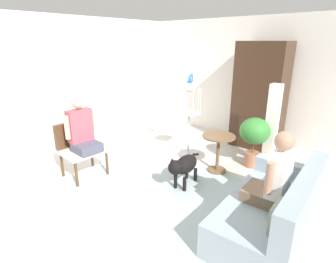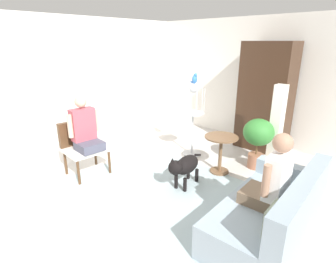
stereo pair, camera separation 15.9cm
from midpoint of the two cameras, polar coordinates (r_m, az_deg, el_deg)
ground_plane at (r=4.18m, az=1.94°, el=-12.49°), size 7.13×7.13×0.00m
back_wall at (r=6.20m, az=21.23°, el=9.73°), size 6.54×0.12×2.66m
left_wall at (r=6.23m, az=-17.44°, el=10.17°), size 0.12×6.46×2.66m
area_rug at (r=4.26m, az=1.92°, el=-11.75°), size 2.93×1.91×0.01m
couch at (r=3.44m, az=22.57°, el=-15.92°), size 0.96×1.76×0.84m
armchair at (r=4.73m, az=-16.82°, el=-2.20°), size 0.61×0.68×0.90m
person_on_couch at (r=3.20m, az=22.71°, el=-9.13°), size 0.47×0.56×0.87m
person_on_armchair at (r=4.51m, az=-16.30°, el=0.62°), size 0.46×0.54×0.87m
round_end_table at (r=4.64m, az=12.11°, el=-3.58°), size 0.56×0.56×0.66m
dog at (r=4.14m, az=4.70°, el=-7.30°), size 0.35×0.86×0.57m
bird_cage_stand at (r=5.18m, az=6.16°, el=3.18°), size 0.44×0.44×1.42m
parrot at (r=5.03m, az=6.62°, el=11.11°), size 0.17×0.10×0.19m
potted_plant at (r=4.93m, az=19.50°, el=-0.93°), size 0.52×0.52×0.90m
column_lamp at (r=5.03m, az=22.83°, el=0.71°), size 0.20×0.20×1.49m
armoire_cabinet at (r=5.81m, az=20.73°, el=6.76°), size 0.98×0.56×2.17m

